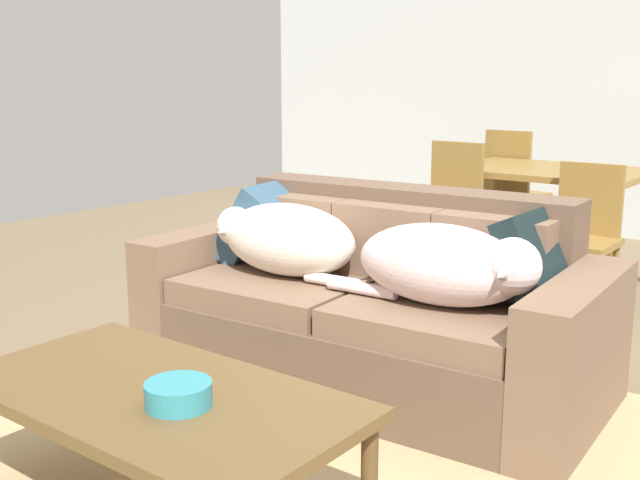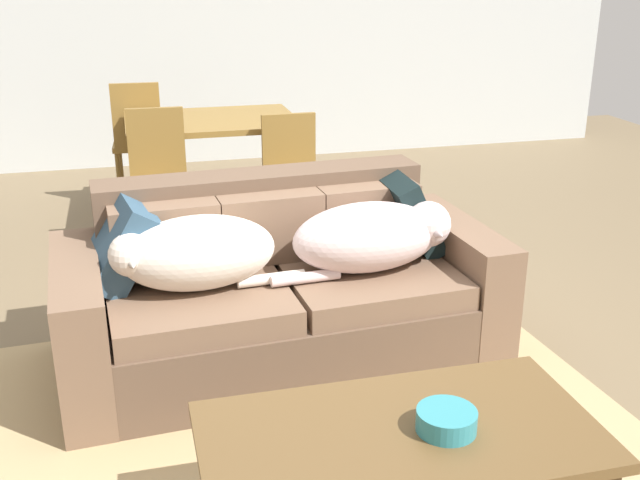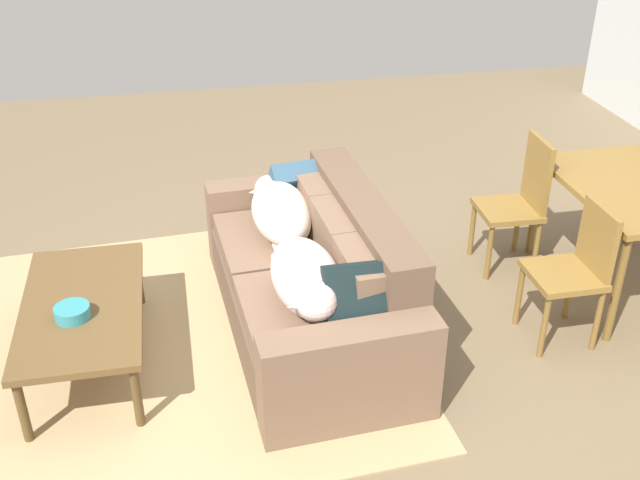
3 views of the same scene
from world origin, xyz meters
name	(u,v)px [view 1 (image 1 of 3)]	position (x,y,z in m)	size (l,w,h in m)	color
ground_plane	(398,391)	(0.00, 0.00, 0.00)	(10.00, 10.00, 0.00)	#746146
area_rug	(233,454)	(-0.16, -0.87, 0.01)	(2.66, 2.75, 0.01)	tan
couch	(375,310)	(-0.16, 0.05, 0.32)	(2.07, 1.07, 0.84)	brown
dog_on_left_cushion	(284,239)	(-0.56, -0.10, 0.62)	(0.84, 0.40, 0.33)	silver
dog_on_right_cushion	(448,265)	(0.26, -0.08, 0.62)	(0.88, 0.41, 0.32)	silver
throw_pillow_by_left_arm	(258,224)	(-0.87, 0.07, 0.63)	(0.15, 0.39, 0.39)	#2F4D64
throw_pillow_by_right_arm	(538,261)	(0.54, 0.16, 0.63)	(0.11, 0.39, 0.39)	black
coffee_table	(156,404)	(-0.04, -1.31, 0.39)	(1.26, 0.66, 0.43)	brown
bowl_on_coffee_table	(178,394)	(0.10, -1.34, 0.47)	(0.19, 0.19, 0.07)	teal
dining_table	(549,180)	(-0.21, 2.17, 0.68)	(1.20, 0.89, 0.76)	olive
dining_chair_near_left	(447,211)	(-0.63, 1.57, 0.51)	(0.41, 0.41, 0.94)	olive
dining_chair_near_right	(581,232)	(0.24, 1.54, 0.49)	(0.40, 0.40, 0.87)	olive
dining_chair_far_left	(512,187)	(-0.71, 2.76, 0.53)	(0.42, 0.42, 0.96)	olive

